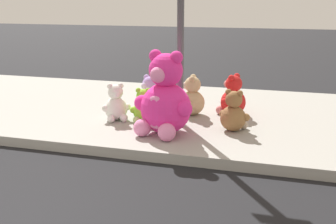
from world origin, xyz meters
name	(u,v)px	position (x,y,z in m)	size (l,w,h in m)	color
sidewalk	(139,111)	(0.00, 5.20, 0.07)	(28.00, 4.40, 0.15)	#9E9B93
sign_pole	(181,17)	(1.00, 4.40, 1.85)	(0.56, 0.11, 3.20)	#4C4C51
plush_pink_large	(165,101)	(0.91, 3.81, 0.65)	(0.95, 0.89, 1.26)	#F22D93
plush_tan	(191,99)	(1.06, 4.96, 0.43)	(0.49, 0.54, 0.71)	tan
plush_brown	(234,114)	(1.89, 4.25, 0.41)	(0.49, 0.46, 0.65)	olive
plush_white	(116,105)	(-0.07, 4.28, 0.40)	(0.44, 0.45, 0.63)	white
plush_red	(232,98)	(1.74, 5.19, 0.44)	(0.51, 0.53, 0.72)	red
plush_lime	(143,108)	(0.39, 4.33, 0.38)	(0.43, 0.40, 0.57)	#8CD133
plush_lavender	(149,98)	(0.31, 4.88, 0.42)	(0.47, 0.49, 0.68)	#B28CD8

